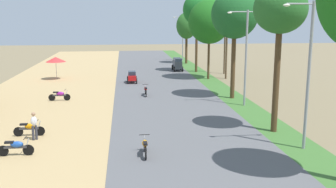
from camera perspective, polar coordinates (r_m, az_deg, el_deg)
name	(u,v)px	position (r m, az deg, el deg)	size (l,w,h in m)	color
parked_motorbike_nearest	(16,146)	(20.90, -21.65, -7.25)	(1.80, 0.54, 0.94)	black
parked_motorbike_second	(29,128)	(24.00, -19.88, -4.76)	(1.80, 0.54, 0.94)	black
parked_motorbike_third	(60,95)	(33.30, -15.79, -0.13)	(1.80, 0.54, 0.94)	black
vendor_umbrella	(56,59)	(44.69, -16.34, 4.95)	(2.20, 2.20, 2.52)	#99999E
pedestrian_on_shoulder	(34,124)	(23.07, -19.27, -4.29)	(0.43, 0.39, 1.62)	#33333D
median_tree_second	(280,11)	(23.54, 16.34, 11.77)	(3.10, 3.10, 8.79)	#4C351E
median_tree_third	(235,15)	(32.96, 9.89, 11.52)	(3.91, 3.91, 9.15)	#4C351E
median_tree_fourth	(209,22)	(43.17, 6.16, 10.62)	(4.63, 4.63, 8.81)	#4C351E
median_tree_fifth	(197,10)	(48.75, 4.33, 12.33)	(3.50, 3.50, 9.74)	#4C351E
median_tree_sixth	(187,26)	(57.94, 2.77, 10.05)	(3.05, 3.05, 7.58)	#4C351E
streetlamp_near	(309,66)	(20.93, 20.25, 3.94)	(3.16, 0.20, 7.67)	gray
streetlamp_mid	(246,51)	(30.40, 11.54, 6.26)	(3.16, 0.20, 7.42)	gray
streetlamp_far	(183,35)	(61.66, 2.20, 8.77)	(3.16, 0.20, 7.06)	gray
utility_pole_near	(227,41)	(44.04, 8.73, 7.80)	(1.80, 0.20, 8.23)	brown
utility_pole_far	(225,36)	(47.95, 8.47, 8.55)	(1.80, 0.20, 9.00)	brown
car_hatchback_red	(132,76)	(40.96, -5.37, 2.61)	(1.04, 2.00, 1.23)	red
car_van_charcoal	(177,64)	(49.82, 1.40, 4.53)	(1.19, 2.41, 1.67)	#282D33
motorbike_ahead_second	(145,146)	(19.54, -3.44, -7.66)	(0.54, 1.80, 0.94)	black
motorbike_ahead_third	(146,90)	(34.17, -3.34, 0.60)	(0.54, 1.80, 0.94)	black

